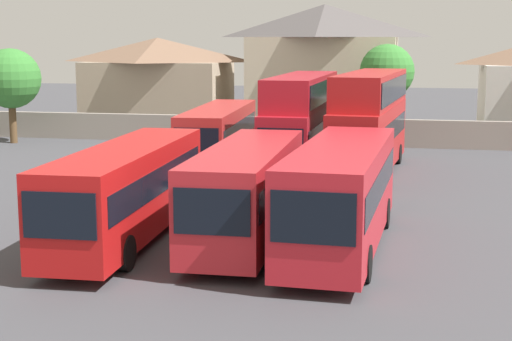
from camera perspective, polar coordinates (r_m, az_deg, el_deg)
name	(u,v)px	position (r m, az deg, el deg)	size (l,w,h in m)	color
ground	(309,162)	(44.31, 3.88, 0.60)	(140.00, 140.00, 0.00)	#424247
depot_boundary_wall	(324,132)	(51.40, 4.99, 2.85)	(56.00, 0.50, 1.80)	gray
bus_1	(128,187)	(27.28, -9.35, -1.20)	(2.83, 11.56, 3.27)	red
bus_2	(247,188)	(26.74, -0.65, -1.26)	(2.75, 10.43, 3.29)	red
bus_3	(341,191)	(25.84, 6.24, -1.46)	(3.05, 11.05, 3.49)	red
bus_4	(219,134)	(41.94, -2.74, 2.70)	(3.10, 11.34, 3.29)	red
bus_5	(301,117)	(41.14, 3.33, 3.88)	(2.67, 11.59, 5.03)	#B51825
bus_6	(370,117)	(40.79, 8.31, 3.88)	(3.47, 11.92, 5.20)	red
house_terrace_left	(158,82)	(62.54, -7.15, 6.46)	(11.23, 7.43, 6.98)	tan
house_terrace_centre	(324,66)	(60.34, 4.98, 7.59)	(11.41, 7.90, 9.47)	beige
tree_behind_wall	(11,79)	(54.57, -17.46, 6.39)	(3.97, 3.97, 6.29)	brown
tree_right_of_lot	(387,72)	(53.30, 9.53, 7.08)	(3.64, 3.64, 6.58)	brown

